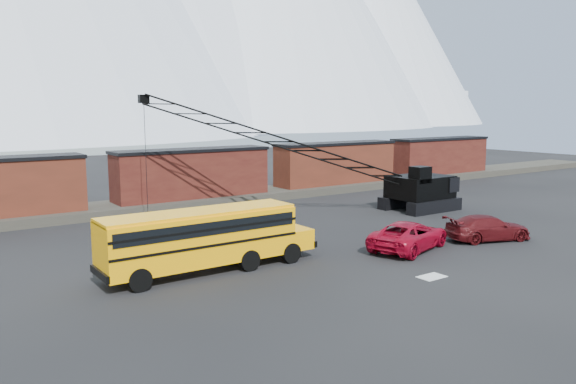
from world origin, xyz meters
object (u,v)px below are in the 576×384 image
school_bus (206,237)px  red_pickup (409,235)px  crawler_crane (285,144)px  maroon_suv (488,228)px

school_bus → red_pickup: school_bus is taller
school_bus → red_pickup: bearing=-13.0°
school_bus → crawler_crane: 15.79m
crawler_crane → maroon_suv: bearing=-66.7°
maroon_suv → crawler_crane: size_ratio=0.23×
red_pickup → maroon_suv: bearing=-118.6°
school_bus → maroon_suv: size_ratio=2.13×
red_pickup → crawler_crane: 13.49m
school_bus → maroon_suv: (17.68, -3.95, -1.00)m
school_bus → crawler_crane: (11.71, 9.88, 3.80)m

